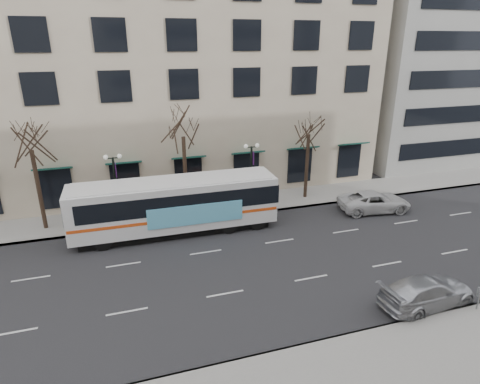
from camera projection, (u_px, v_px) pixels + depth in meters
name	position (u px, v px, depth m)	size (l,w,h in m)	color
ground	(215.00, 271.00, 23.11)	(160.00, 160.00, 0.00)	black
sidewalk_far	(248.00, 203.00, 32.50)	(80.00, 4.00, 0.15)	gray
building_hotel	(136.00, 45.00, 37.01)	(40.00, 20.00, 24.00)	tan
tree_far_left	(29.00, 136.00, 25.80)	(3.60, 3.60, 8.34)	black
tree_far_mid	(183.00, 124.00, 28.50)	(3.60, 3.60, 8.55)	black
tree_far_right	(309.00, 122.00, 31.45)	(3.60, 3.60, 8.06)	black
lamp_post_left	(116.00, 186.00, 27.99)	(1.22, 0.45, 5.21)	black
lamp_post_right	(251.00, 173.00, 30.77)	(1.22, 0.45, 5.21)	black
city_bus	(176.00, 204.00, 27.22)	(13.88, 3.21, 3.75)	white
silver_car	(427.00, 292.00, 19.97)	(2.09, 5.14, 1.49)	#B0B2B8
white_pickup	(374.00, 201.00, 31.03)	(2.54, 5.50, 1.53)	silver
pay_station	(480.00, 294.00, 19.33)	(0.27, 0.19, 1.21)	gray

